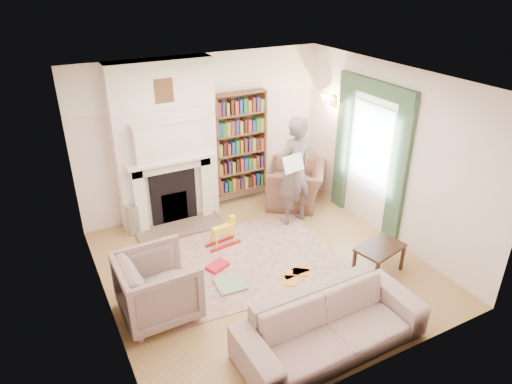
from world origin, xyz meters
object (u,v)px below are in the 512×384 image
man_reading (294,172)px  paraffin_heater (133,219)px  armchair_reading (296,184)px  rocking_horse (223,233)px  bookcase (240,143)px  sofa (331,325)px  coffee_table (379,259)px  armchair_left (158,286)px

man_reading → paraffin_heater: size_ratio=3.49×
armchair_reading → paraffin_heater: bearing=-57.8°
armchair_reading → rocking_horse: 2.01m
bookcase → armchair_reading: (0.91, -0.55, -0.80)m
bookcase → man_reading: (0.46, -1.15, -0.21)m
sofa → man_reading: bearing=65.9°
bookcase → sofa: bearing=-100.6°
man_reading → coffee_table: size_ratio=2.75×
armchair_left → coffee_table: (3.11, -0.63, -0.21)m
bookcase → rocking_horse: size_ratio=3.34×
paraffin_heater → rocking_horse: paraffin_heater is taller
man_reading → paraffin_heater: man_reading is taller
bookcase → armchair_reading: bookcase is taller
coffee_table → bookcase: bearing=91.1°
man_reading → rocking_horse: (-1.41, -0.15, -0.72)m
sofa → bookcase: bearing=78.6°
coffee_table → paraffin_heater: bearing=123.1°
armchair_reading → coffee_table: (-0.13, -2.48, -0.15)m
armchair_reading → rocking_horse: armchair_reading is taller
bookcase → sofa: (-0.73, -3.89, -0.84)m
sofa → paraffin_heater: size_ratio=4.13×
sofa → rocking_horse: (-0.23, 2.59, -0.09)m
bookcase → armchair_reading: bearing=-31.2°
armchair_left → bookcase: bearing=-45.4°
armchair_reading → sofa: bearing=11.8°
rocking_horse → paraffin_heater: bearing=131.1°
armchair_reading → rocking_horse: size_ratio=2.09×
bookcase → rocking_horse: bookcase is taller
bookcase → paraffin_heater: 2.32m
armchair_reading → coffee_table: 2.48m
armchair_left → rocking_horse: bearing=-52.6°
bookcase → rocking_horse: (-0.96, -1.30, -0.93)m
sofa → coffee_table: sofa is taller
rocking_horse → sofa: bearing=-91.8°
sofa → paraffin_heater: 3.90m
bookcase → man_reading: 1.25m
armchair_reading → coffee_table: armchair_reading is taller
bookcase → man_reading: bookcase is taller
armchair_reading → armchair_left: bearing=-22.5°
bookcase → rocking_horse: bearing=-126.3°
armchair_reading → armchair_left: 3.73m
armchair_left → rocking_horse: size_ratio=1.72×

